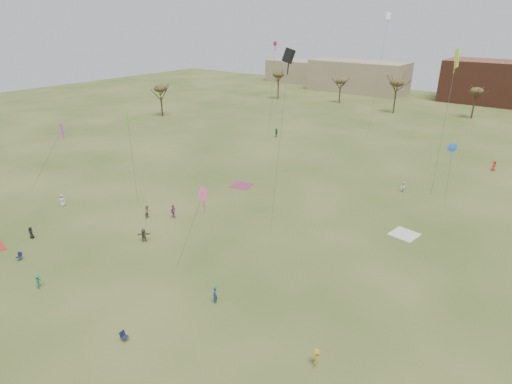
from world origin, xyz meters
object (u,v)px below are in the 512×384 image
Objects in this scene: flyer_near_right at (215,295)px; camp_chair_left at (19,258)px; flyer_near_center at (38,281)px; camp_chair_center at (125,338)px; flyer_near_left at (62,201)px.

flyer_near_right reaches higher than camp_chair_left.
flyer_near_right reaches higher than flyer_near_center.
camp_chair_center is at bearing -137.64° from flyer_near_center.
camp_chair_left is (9.34, -10.17, -0.58)m from flyer_near_left.
camp_chair_center is at bearing -67.81° from flyer_near_right.
camp_chair_left is (-6.49, 1.18, -0.48)m from flyer_near_center.
camp_chair_left is at bearing 82.28° from camp_chair_center.
flyer_near_left reaches higher than flyer_near_right.
flyer_near_center is at bearing -83.97° from flyer_near_left.
flyer_near_right is 1.91× the size of camp_chair_left.
flyer_near_right reaches higher than camp_chair_center.
flyer_near_left is at bearing 63.30° from camp_chair_center.
camp_chair_center is (-2.43, -7.99, -0.57)m from flyer_near_right.
flyer_near_left is 1.94× the size of camp_chair_center.
flyer_near_left is at bearing 4.31° from flyer_near_center.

